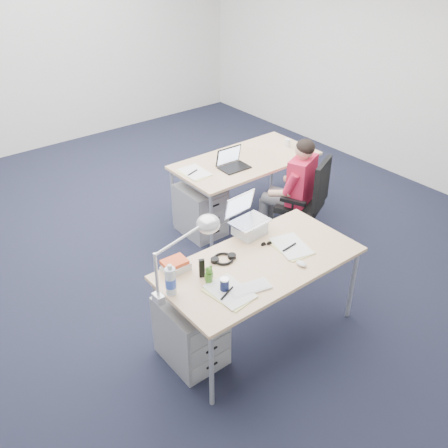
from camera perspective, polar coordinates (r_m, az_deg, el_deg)
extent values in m
plane|color=black|center=(5.49, -2.53, -1.40)|extent=(7.00, 7.00, 0.00)
cube|color=silver|center=(7.88, -18.88, 18.53)|extent=(6.00, 0.02, 2.80)
cube|color=silver|center=(6.97, 18.41, 17.01)|extent=(0.02, 7.00, 2.80)
cube|color=tan|center=(3.89, 4.19, -4.48)|extent=(1.60, 0.80, 0.03)
cylinder|color=#B7BABC|center=(3.58, -1.44, -16.32)|extent=(0.04, 0.04, 0.70)
cylinder|color=#B7BABC|center=(4.39, 14.45, -6.69)|extent=(0.04, 0.04, 0.70)
cylinder|color=#B7BABC|center=(4.00, -7.62, -10.30)|extent=(0.04, 0.04, 0.70)
cylinder|color=#B7BABC|center=(4.74, 7.93, -2.67)|extent=(0.04, 0.04, 0.70)
cube|color=tan|center=(5.53, 2.52, 7.29)|extent=(1.60, 0.80, 0.03)
cylinder|color=#B7BABC|center=(5.04, -1.46, -0.01)|extent=(0.04, 0.04, 0.70)
cylinder|color=#B7BABC|center=(5.95, 10.17, 4.76)|extent=(0.04, 0.04, 0.70)
cylinder|color=#B7BABC|center=(5.54, -5.84, 3.00)|extent=(0.04, 0.04, 0.70)
cylinder|color=#B7BABC|center=(6.38, 5.54, 7.06)|extent=(0.04, 0.04, 0.70)
cylinder|color=black|center=(5.36, 8.46, 0.26)|extent=(0.04, 0.04, 0.38)
cube|color=black|center=(5.25, 8.62, 2.11)|extent=(0.55, 0.55, 0.07)
cube|color=black|center=(5.06, 11.11, 4.52)|extent=(0.38, 0.21, 0.47)
cube|color=red|center=(5.13, 8.83, 4.97)|extent=(0.40, 0.31, 0.49)
sphere|color=tan|center=(4.99, 9.15, 8.43)|extent=(0.19, 0.19, 0.19)
cube|color=#96989A|center=(3.95, -3.79, -12.10)|extent=(0.40, 0.50, 0.55)
cube|color=#96989A|center=(5.44, -2.69, 1.61)|extent=(0.40, 0.50, 0.55)
cube|color=white|center=(3.61, 2.92, -7.36)|extent=(0.33, 0.20, 0.02)
ellipsoid|color=white|center=(3.87, 8.84, -4.51)|extent=(0.06, 0.09, 0.03)
cylinder|color=#161E47|center=(3.56, 0.06, -6.94)|extent=(0.08, 0.08, 0.11)
cylinder|color=silver|center=(3.51, -6.13, -6.32)|extent=(0.10, 0.10, 0.25)
cube|color=silver|center=(3.77, -5.57, -4.72)|extent=(0.21, 0.17, 0.09)
cube|color=black|center=(3.68, -2.55, -5.06)|extent=(0.05, 0.04, 0.15)
cube|color=#DEE081|center=(3.56, 0.63, -7.90)|extent=(0.26, 0.35, 0.01)
cube|color=#DEE081|center=(4.06, 7.69, -2.65)|extent=(0.30, 0.38, 0.01)
cylinder|color=white|center=(5.86, 7.26, 9.19)|extent=(0.06, 0.06, 0.09)
cube|color=white|center=(5.20, -3.40, 5.85)|extent=(0.24, 0.33, 0.01)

